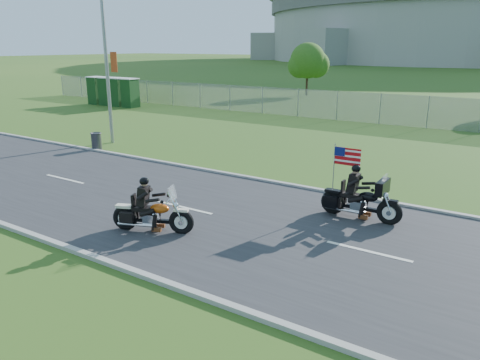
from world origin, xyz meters
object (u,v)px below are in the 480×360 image
Objects in this scene: porta_toilet_b at (118,93)px; motorcycle_lead at (151,215)px; porta_toilet_a at (130,93)px; porta_toilet_d at (96,91)px; streetlight at (108,32)px; motorcycle_follow at (360,201)px; porta_toilet_c at (107,92)px; trash_can at (96,142)px.

porta_toilet_b is 1.02× the size of motorcycle_lead.
motorcycle_lead is (20.50, -18.99, -0.64)m from porta_toilet_a.
streetlight is at bearing -37.17° from porta_toilet_d.
porta_toilet_a reaches higher than motorcycle_follow.
porta_toilet_b is at bearing 0.00° from porta_toilet_d.
porta_toilet_c is 30.07m from motorcycle_lead.
porta_toilet_a is (-10.02, 10.78, -4.49)m from streetlight.
porta_toilet_d is (-4.20, 0.00, 0.00)m from porta_toilet_a.
trash_can is (10.78, -12.70, -0.73)m from porta_toilet_a.
streetlight is at bearing -43.35° from porta_toilet_b.
porta_toilet_d reaches higher than motorcycle_lead.
trash_can is at bearing -68.51° from streetlight.
porta_toilet_b is at bearing 136.65° from streetlight.
streetlight reaches higher than porta_toilet_d.
porta_toilet_d is 31.17m from motorcycle_lead.
porta_toilet_c is 1.40m from porta_toilet_d.
streetlight is at bearing 111.49° from trash_can.
motorcycle_lead is at bearing -37.55° from porta_toilet_d.
motorcycle_lead is (23.30, -18.99, -0.64)m from porta_toilet_c.
trash_can is (-14.22, 2.14, -0.15)m from motorcycle_follow.
streetlight reaches higher than porta_toilet_b.
motorcycle_lead is at bearing -39.18° from porta_toilet_c.
streetlight is 4.35× the size of porta_toilet_a.
streetlight is 4.35× the size of porta_toilet_d.
porta_toilet_b is 2.72× the size of trash_can.
streetlight is 16.32m from motorcycle_follow.
trash_can is (-9.73, 6.29, -0.08)m from motorcycle_lead.
porta_toilet_b is at bearing 133.79° from trash_can.
motorcycle_follow is 14.38m from trash_can.
motorcycle_follow is at bearing -29.34° from porta_toilet_b.
motorcycle_lead is 6.12m from motorcycle_follow.
porta_toilet_b is at bearing 0.00° from porta_toilet_c.
motorcycle_lead is (10.48, -8.21, -5.13)m from streetlight.
porta_toilet_d is (-1.40, 0.00, 0.00)m from porta_toilet_c.
trash_can is at bearing 170.39° from motorcycle_follow.
streetlight is 4.35× the size of porta_toilet_c.
motorcycle_follow is at bearing -26.94° from porta_toilet_d.
porta_toilet_d reaches higher than trash_can.
streetlight reaches higher than porta_toilet_c.
streetlight is 5.61m from trash_can.
porta_toilet_b is 0.92× the size of motorcycle_follow.
porta_toilet_b reaches higher than motorcycle_lead.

